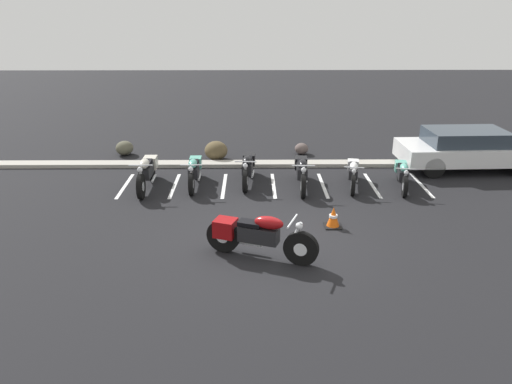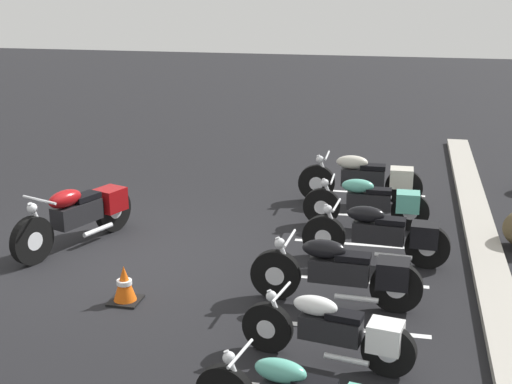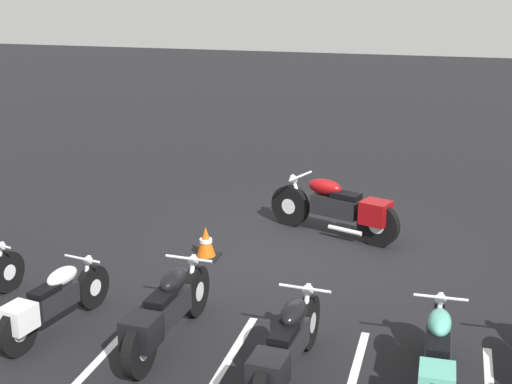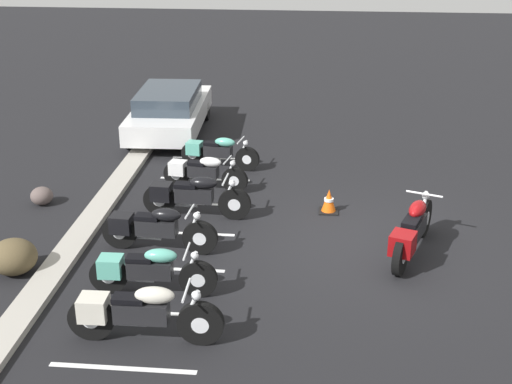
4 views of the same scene
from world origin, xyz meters
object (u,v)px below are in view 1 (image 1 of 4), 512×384
object	(u,v)px
parked_bike_1	(194,170)
car_white	(467,149)
landscape_rock_1	(302,149)
parked_bike_5	(402,173)
parked_bike_4	(353,172)
parked_bike_0	(147,171)
parked_bike_2	(248,167)
parked_bike_3	(302,171)
landscape_rock_2	(125,148)
landscape_rock_0	(216,151)
motorcycle_maroon_featured	(255,235)
traffic_cone	(333,218)

from	to	relation	value
parked_bike_1	car_white	xyz separation A→B (m)	(8.54, 1.38, 0.24)
car_white	landscape_rock_1	distance (m)	5.40
parked_bike_5	parked_bike_4	bearing A→B (deg)	-85.28
parked_bike_0	parked_bike_1	bearing A→B (deg)	97.06
parked_bike_2	parked_bike_5	size ratio (longest dim) A/B	1.12
parked_bike_1	parked_bike_4	world-z (taller)	parked_bike_1
parked_bike_3	landscape_rock_2	distance (m)	6.74
car_white	landscape_rock_0	xyz separation A→B (m)	(-8.06, 1.09, -0.36)
parked_bike_2	landscape_rock_0	world-z (taller)	parked_bike_2
parked_bike_3	parked_bike_4	bearing A→B (deg)	94.60
parked_bike_0	landscape_rock_0	distance (m)	3.22
parked_bike_1	car_white	size ratio (longest dim) A/B	0.49
parked_bike_1	parked_bike_3	bearing A→B (deg)	85.82
motorcycle_maroon_featured	parked_bike_2	size ratio (longest dim) A/B	1.07
landscape_rock_2	parked_bike_4	bearing A→B (deg)	-23.42
traffic_cone	parked_bike_2	bearing A→B (deg)	122.47
landscape_rock_0	parked_bike_3	bearing A→B (deg)	-45.02
motorcycle_maroon_featured	traffic_cone	bearing A→B (deg)	58.83
motorcycle_maroon_featured	traffic_cone	distance (m)	2.40
motorcycle_maroon_featured	landscape_rock_2	bearing A→B (deg)	141.30
motorcycle_maroon_featured	parked_bike_1	xyz separation A→B (m)	(-1.76, 4.47, -0.07)
parked_bike_0	parked_bike_3	distance (m)	4.47
parked_bike_4	parked_bike_5	world-z (taller)	same
car_white	parked_bike_4	bearing A→B (deg)	-160.86
parked_bike_2	landscape_rock_0	xyz separation A→B (m)	(-1.09, 2.23, -0.14)
parked_bike_3	landscape_rock_0	bearing A→B (deg)	-132.30
parked_bike_5	parked_bike_2	bearing A→B (deg)	-86.29
parked_bike_3	traffic_cone	bearing A→B (deg)	12.63
parked_bike_0	parked_bike_1	xyz separation A→B (m)	(1.34, 0.18, -0.04)
landscape_rock_0	landscape_rock_2	world-z (taller)	landscape_rock_0
motorcycle_maroon_featured	landscape_rock_2	world-z (taller)	motorcycle_maroon_featured
landscape_rock_0	landscape_rock_1	xyz separation A→B (m)	(2.97, 0.64, -0.12)
landscape_rock_1	traffic_cone	world-z (taller)	traffic_cone
motorcycle_maroon_featured	parked_bike_1	world-z (taller)	motorcycle_maroon_featured
parked_bike_0	parked_bike_5	world-z (taller)	parked_bike_0
landscape_rock_2	car_white	bearing A→B (deg)	-8.53
landscape_rock_1	parked_bike_5	bearing A→B (deg)	-52.62
landscape_rock_0	traffic_cone	distance (m)	6.30
parked_bike_0	landscape_rock_0	world-z (taller)	parked_bike_0
parked_bike_2	car_white	distance (m)	7.07
motorcycle_maroon_featured	parked_bike_0	world-z (taller)	motorcycle_maroon_featured
parked_bike_4	landscape_rock_2	size ratio (longest dim) A/B	2.98
landscape_rock_2	parked_bike_2	bearing A→B (deg)	-33.14
parked_bike_1	landscape_rock_1	xyz separation A→B (m)	(3.44, 3.11, -0.25)
parked_bike_5	landscape_rock_2	world-z (taller)	parked_bike_5
landscape_rock_2	traffic_cone	distance (m)	8.81
parked_bike_1	motorcycle_maroon_featured	bearing A→B (deg)	20.63
parked_bike_0	landscape_rock_1	distance (m)	5.81
parked_bike_2	landscape_rock_2	size ratio (longest dim) A/B	3.33
parked_bike_3	landscape_rock_1	world-z (taller)	parked_bike_3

